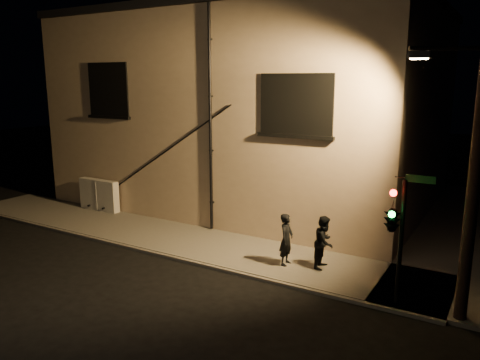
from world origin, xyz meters
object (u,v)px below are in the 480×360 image
Objects in this scene: pedestrian_b at (324,242)px; pedestrian_a at (286,239)px; utility_cabinet at (99,195)px; traffic_signal at (393,218)px; streetlamp_pole at (470,171)px.

pedestrian_a is at bearing 107.06° from pedestrian_b.
utility_cabinet is 0.61× the size of traffic_signal.
pedestrian_b is 3.03m from traffic_signal.
streetlamp_pole is at bearing 5.14° from traffic_signal.
streetlamp_pole reaches higher than traffic_signal.
pedestrian_b is (10.93, -1.15, 0.13)m from utility_cabinet.
streetlamp_pole is (4.98, -0.86, 2.79)m from pedestrian_a.
streetlamp_pole is (14.81, -2.37, 2.92)m from utility_cabinet.
pedestrian_a is at bearing 170.25° from streetlamp_pole.
pedestrian_a is 0.23× the size of streetlamp_pole.
traffic_signal is 0.49× the size of streetlamp_pole.
traffic_signal is (2.27, -1.37, 1.47)m from pedestrian_b.
traffic_signal is at bearing -108.37° from pedestrian_a.
utility_cabinet is 9.94m from pedestrian_a.
utility_cabinet is 13.53m from traffic_signal.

